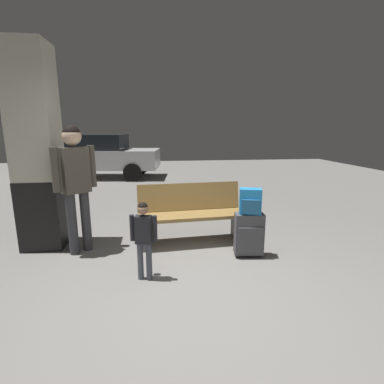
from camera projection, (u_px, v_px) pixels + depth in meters
ground_plane at (171, 205)px, 6.78m from camera, size 18.00×18.00×0.10m
structural_pillar at (37, 151)px, 4.03m from camera, size 0.57×0.57×2.84m
bench at (191, 214)px, 4.37m from camera, size 1.64×0.65×0.89m
suitcase at (249, 234)px, 3.88m from camera, size 0.40×0.27×0.60m
backpack_bright at (250, 202)px, 3.78m from camera, size 0.31×0.25×0.34m
child at (144, 233)px, 3.23m from camera, size 0.31×0.21×0.92m
adult at (75, 176)px, 3.87m from camera, size 0.49×0.42×1.76m
parked_car_far at (98, 155)px, 10.13m from camera, size 4.27×2.17×1.51m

